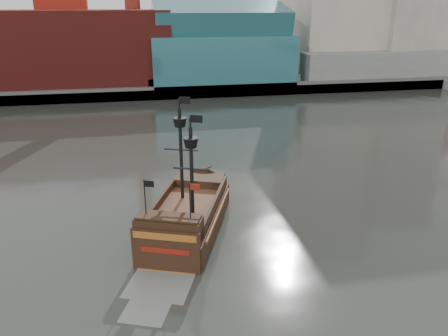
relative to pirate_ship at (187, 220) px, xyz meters
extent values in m
plane|color=#282A25|center=(5.01, -7.19, -1.08)|extent=(400.00, 400.00, 0.00)
cube|color=slate|center=(5.01, 84.81, -0.08)|extent=(220.00, 60.00, 2.00)
cube|color=#4C4C49|center=(5.01, 55.31, 0.22)|extent=(220.00, 1.00, 2.60)
cube|color=maroon|center=(-16.99, 64.81, 8.42)|extent=(42.00, 18.00, 15.00)
cube|color=#29666F|center=(15.01, 62.81, 5.92)|extent=(30.00, 16.00, 10.00)
cube|color=slate|center=(53.01, 58.81, 3.92)|extent=(40.00, 6.00, 6.00)
cube|color=#29666F|center=(15.01, 62.81, 13.92)|extent=(28.00, 14.94, 8.78)
cube|color=black|center=(0.10, 0.27, -0.47)|extent=(9.23, 13.32, 2.66)
cube|color=#502D1D|center=(0.10, 0.27, 1.02)|extent=(8.30, 11.98, 0.31)
cube|color=black|center=(1.88, 4.85, 1.37)|extent=(4.95, 3.87, 1.02)
cube|color=black|center=(-1.83, -4.70, 1.78)|extent=(5.13, 3.29, 1.84)
cube|color=black|center=(-2.17, -5.58, 0.15)|extent=(4.77, 2.06, 4.10)
cube|color=#A45A1F|center=(-2.22, -5.71, 1.78)|extent=(4.33, 1.75, 0.51)
cube|color=maroon|center=(-2.22, -5.71, 0.66)|extent=(3.37, 1.37, 0.41)
cylinder|color=black|center=(-0.11, 1.99, 5.17)|extent=(0.37, 0.37, 7.99)
cylinder|color=black|center=(0.29, -1.79, 4.86)|extent=(0.37, 0.37, 7.38)
cone|color=black|center=(-0.11, 1.99, 7.93)|extent=(1.46, 1.46, 0.72)
cone|color=black|center=(0.29, -1.79, 7.32)|extent=(1.46, 1.46, 0.72)
cube|color=black|center=(0.32, 1.83, 9.78)|extent=(0.87, 0.36, 0.56)
cube|color=black|center=(0.72, -1.95, 9.16)|extent=(0.87, 0.36, 0.56)
cube|color=#929792|center=(-2.79, -7.18, -1.08)|extent=(5.39, 5.01, 0.02)
camera|label=1|loc=(-3.42, -32.81, 17.04)|focal=35.00mm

